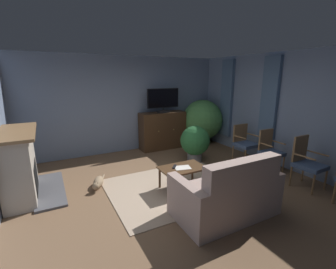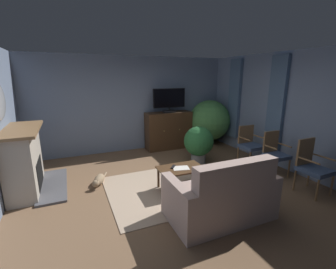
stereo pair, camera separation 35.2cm
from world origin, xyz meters
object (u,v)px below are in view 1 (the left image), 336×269
potted_plant_on_hearth_side (195,142)px  sofa_floral (227,195)px  fireplace (21,166)px  television (163,100)px  tv_remote (174,167)px  side_chair_beside_plant (270,150)px  side_chair_nearest_door (244,142)px  cat (98,182)px  folded_newspaper (182,168)px  coffee_table (183,170)px  side_chair_tucked_against_wall (307,161)px  tv_cabinet (162,131)px  potted_plant_small_fern_corner (202,120)px

potted_plant_on_hearth_side → sofa_floral: bearing=-112.1°
fireplace → potted_plant_on_hearth_side: (3.70, -0.02, -0.05)m
television → tv_remote: bearing=-112.1°
side_chair_beside_plant → side_chair_nearest_door: side_chair_beside_plant is taller
tv_remote → cat: tv_remote is taller
folded_newspaper → potted_plant_on_hearth_side: size_ratio=0.32×
fireplace → coffee_table: size_ratio=1.80×
coffee_table → side_chair_beside_plant: side_chair_beside_plant is taller
side_chair_tucked_against_wall → fireplace: bearing=156.0°
tv_remote → folded_newspaper: bearing=-89.7°
side_chair_tucked_against_wall → tv_remote: bearing=154.1°
tv_cabinet → folded_newspaper: 2.67m
tv_cabinet → side_chair_tucked_against_wall: tv_cabinet is taller
fireplace → sofa_floral: (2.82, -2.19, -0.24)m
television → potted_plant_small_fern_corner: size_ratio=0.69×
folded_newspaper → sofa_floral: bearing=-67.9°
tv_remote → folded_newspaper: 0.15m
television → potted_plant_on_hearth_side: 1.66m
sofa_floral → folded_newspaper: bearing=98.5°
television → coffee_table: 2.81m
tv_remote → cat: bearing=100.0°
folded_newspaper → coffee_table: bearing=67.3°
potted_plant_on_hearth_side → cat: size_ratio=1.37×
potted_plant_small_fern_corner → potted_plant_on_hearth_side: (-1.10, -1.21, -0.25)m
fireplace → cat: 1.37m
fireplace → side_chair_nearest_door: 4.87m
side_chair_tucked_against_wall → side_chair_nearest_door: size_ratio=1.07×
sofa_floral → side_chair_beside_plant: 2.21m
side_chair_tucked_against_wall → potted_plant_on_hearth_side: size_ratio=1.08×
coffee_table → tv_remote: tv_remote is taller
cat → side_chair_nearest_door: bearing=-4.1°
coffee_table → folded_newspaper: 0.06m
side_chair_tucked_against_wall → side_chair_beside_plant: size_ratio=1.04×
side_chair_beside_plant → cat: 3.75m
side_chair_tucked_against_wall → side_chair_nearest_door: (0.00, 1.60, -0.01)m
coffee_table → side_chair_nearest_door: 2.24m
potted_plant_small_fern_corner → cat: potted_plant_small_fern_corner is taller
tv_remote → side_chair_nearest_door: size_ratio=0.18×
sofa_floral → potted_plant_small_fern_corner: (1.98, 3.39, 0.44)m
sofa_floral → side_chair_beside_plant: sofa_floral is taller
fireplace → side_chair_tucked_against_wall: bearing=-24.0°
side_chair_tucked_against_wall → potted_plant_small_fern_corner: potted_plant_small_fern_corner is taller
sofa_floral → cat: size_ratio=2.33×
cat → side_chair_beside_plant: bearing=-15.8°
folded_newspaper → side_chair_nearest_door: side_chair_nearest_door is taller
television → sofa_floral: bearing=-101.0°
fireplace → coffee_table: fireplace is taller
fireplace → cat: (1.25, -0.29, -0.48)m
coffee_table → folded_newspaper: (-0.01, -0.02, 0.06)m
side_chair_beside_plant → folded_newspaper: bearing=175.6°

